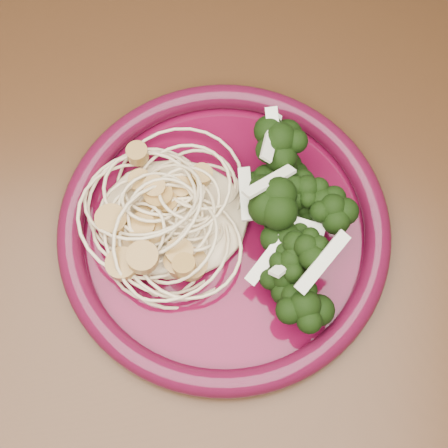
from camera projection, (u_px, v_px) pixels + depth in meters
The scene contains 6 objects.
dining_table at pixel (226, 331), 0.63m from camera, with size 1.20×0.80×0.75m.
dinner_plate at pixel (224, 228), 0.55m from camera, with size 0.33×0.33×0.02m.
spaghetti_pile at pixel (173, 213), 0.54m from camera, with size 0.13×0.12×0.03m, color beige.
scallop_cluster at pixel (169, 196), 0.51m from camera, with size 0.13×0.13×0.04m, color #B5873E, non-canonical shape.
broccoli_pile at pixel (289, 231), 0.52m from camera, with size 0.10×0.16×0.06m, color black.
onion_garnish at pixel (293, 215), 0.49m from camera, with size 0.07×0.10×0.05m, color beige, non-canonical shape.
Camera 1 is at (0.01, -0.13, 1.27)m, focal length 50.00 mm.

